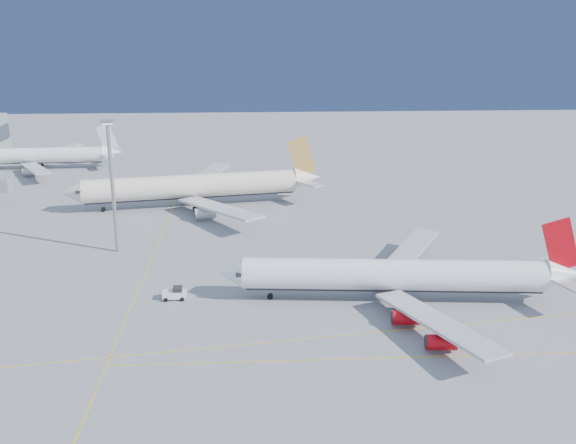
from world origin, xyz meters
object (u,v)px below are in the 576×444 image
Objects in this scene: airliner_virgin at (401,276)px; airliner_third at (37,156)px; pushback_tug at (175,293)px; airliner_etihad at (197,186)px; light_mast at (112,176)px.

airliner_virgin reaches higher than airliner_third.
pushback_tug is at bearing -64.94° from airliner_third.
airliner_etihad reaches higher than airliner_third.
airliner_virgin is 73.12m from airliner_etihad.
airliner_third is 1.99× the size of light_mast.
airliner_etihad is at bearing -43.22° from airliner_third.
light_mast reaches higher than pushback_tug.
light_mast reaches higher than airliner_third.
pushback_tug is 0.15× the size of light_mast.
airliner_third is at bearing 129.78° from airliner_etihad.
airliner_etihad is at bearing 67.69° from light_mast.
airliner_etihad is at bearing 89.53° from pushback_tug.
airliner_virgin is 0.93× the size of airliner_etihad.
airliner_virgin is 1.13× the size of airliner_third.
airliner_etihad reaches higher than airliner_virgin.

